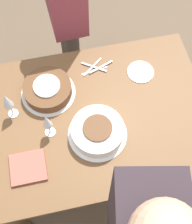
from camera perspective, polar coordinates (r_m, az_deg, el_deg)
name	(u,v)px	position (r m, az deg, el deg)	size (l,w,h in m)	color
ground_plane	(96,157)	(2.50, 0.00, -8.16)	(12.00, 12.00, 0.00)	brown
dining_table	(96,124)	(1.90, 0.00, -2.22)	(1.33, 0.96, 0.75)	brown
cake_center_white	(97,131)	(1.71, 0.27, -3.53)	(0.33, 0.33, 0.10)	white
cake_front_chocolate	(48,90)	(1.85, -8.84, 4.07)	(0.32, 0.32, 0.09)	white
wine_glass_near	(47,122)	(1.65, -8.97, -1.79)	(0.06, 0.06, 0.21)	silver
wine_glass_far	(7,101)	(1.74, -15.99, 1.88)	(0.06, 0.06, 0.21)	silver
dessert_plate_left	(140,72)	(1.96, 8.14, 7.27)	(0.16, 0.16, 0.01)	white
fork_pile	(96,68)	(1.96, -0.09, 8.09)	(0.21, 0.12, 0.01)	silver
napkin_stack	(28,167)	(1.72, -12.32, -9.87)	(0.19, 0.17, 0.02)	#B75B4C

